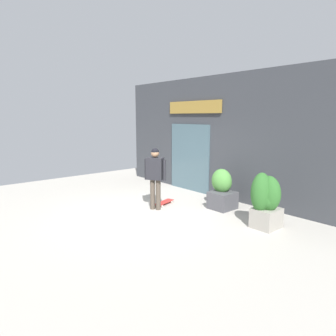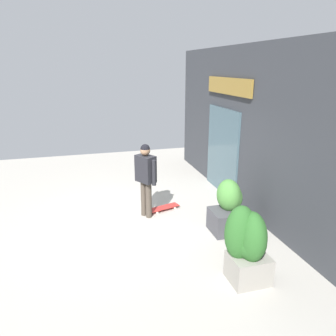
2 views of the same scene
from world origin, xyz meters
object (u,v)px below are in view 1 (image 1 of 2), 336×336
Objects in this scene: skateboarder at (155,172)px; planter_box_right at (222,188)px; skateboard at (164,202)px; planter_box_left at (266,199)px.

planter_box_right is (1.06, 1.46, -0.47)m from skateboarder.
skateboard is 0.62× the size of planter_box_left.
skateboarder is at bearing -126.07° from planter_box_right.
skateboarder is 1.31× the size of planter_box_left.
planter_box_right is (-1.59, 0.46, -0.11)m from planter_box_left.
planter_box_left is (2.85, 0.55, 0.59)m from skateboard.
skateboard is (-0.19, 0.45, -0.94)m from skateboarder.
skateboarder is 2.86m from planter_box_left.
skateboarder reaches higher than skateboard.
planter_box_right is at bearing 163.79° from planter_box_left.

